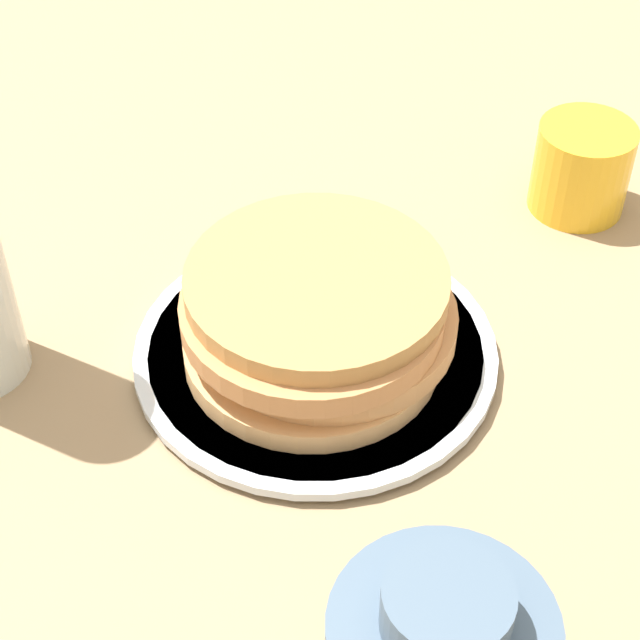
% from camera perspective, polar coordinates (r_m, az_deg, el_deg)
% --- Properties ---
extents(ground_plane, '(4.00, 4.00, 0.00)m').
position_cam_1_polar(ground_plane, '(0.77, -0.02, -1.62)').
color(ground_plane, '#9E7F5B').
extents(plate, '(0.26, 0.26, 0.01)m').
position_cam_1_polar(plate, '(0.75, 0.00, -1.81)').
color(plate, silver).
rests_on(plate, ground_plane).
extents(pancake_stack, '(0.19, 0.19, 0.07)m').
position_cam_1_polar(pancake_stack, '(0.73, -0.20, 0.25)').
color(pancake_stack, '#E4AA6C').
rests_on(pancake_stack, plate).
extents(juice_glass, '(0.08, 0.08, 0.07)m').
position_cam_1_polar(juice_glass, '(0.90, 13.78, 7.88)').
color(juice_glass, yellow).
rests_on(juice_glass, ground_plane).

